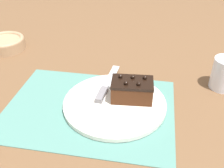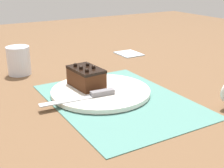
# 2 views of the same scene
# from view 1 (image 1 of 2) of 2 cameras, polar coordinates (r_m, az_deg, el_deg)

# --- Properties ---
(ground_plane) EXTENTS (3.00, 3.00, 0.00)m
(ground_plane) POSITION_cam_1_polar(r_m,az_deg,el_deg) (0.73, -4.88, -5.28)
(ground_plane) COLOR brown
(placemat_woven) EXTENTS (0.46, 0.34, 0.00)m
(placemat_woven) POSITION_cam_1_polar(r_m,az_deg,el_deg) (0.73, -4.89, -5.16)
(placemat_woven) COLOR slate
(placemat_woven) RESTS_ON ground_plane
(cake_plate) EXTENTS (0.28, 0.28, 0.01)m
(cake_plate) POSITION_cam_1_polar(r_m,az_deg,el_deg) (0.73, 0.59, -4.23)
(cake_plate) COLOR white
(cake_plate) RESTS_ON placemat_woven
(chocolate_cake) EXTENTS (0.12, 0.08, 0.07)m
(chocolate_cake) POSITION_cam_1_polar(r_m,az_deg,el_deg) (0.72, 4.38, -1.23)
(chocolate_cake) COLOR #472614
(chocolate_cake) RESTS_ON cake_plate
(serving_knife) EXTENTS (0.04, 0.21, 0.01)m
(serving_knife) POSITION_cam_1_polar(r_m,az_deg,el_deg) (0.77, -1.55, -0.94)
(serving_knife) COLOR slate
(serving_knife) RESTS_ON cake_plate
(small_bowl) EXTENTS (0.15, 0.15, 0.05)m
(small_bowl) POSITION_cam_1_polar(r_m,az_deg,el_deg) (1.11, -22.30, 8.23)
(small_bowl) COLOR tan
(small_bowl) RESTS_ON ground_plane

